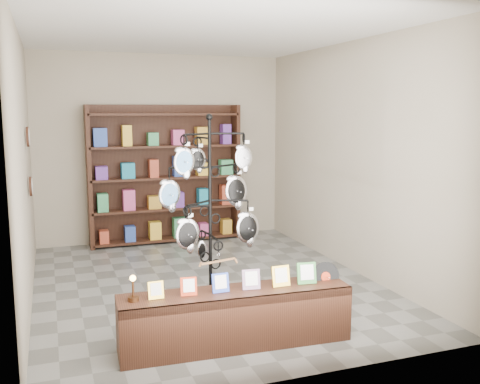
# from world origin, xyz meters

# --- Properties ---
(ground) EXTENTS (5.00, 5.00, 0.00)m
(ground) POSITION_xyz_m (0.00, 0.00, 0.00)
(ground) COLOR slate
(ground) RESTS_ON ground
(room_envelope) EXTENTS (5.00, 5.00, 5.00)m
(room_envelope) POSITION_xyz_m (0.00, 0.00, 1.85)
(room_envelope) COLOR #AA9E89
(room_envelope) RESTS_ON ground
(display_tree) EXTENTS (1.06, 1.00, 2.08)m
(display_tree) POSITION_xyz_m (-0.22, -0.96, 1.20)
(display_tree) COLOR black
(display_tree) RESTS_ON ground
(front_shelf) EXTENTS (2.12, 0.54, 0.74)m
(front_shelf) POSITION_xyz_m (-0.22, -1.76, 0.26)
(front_shelf) COLOR black
(front_shelf) RESTS_ON ground
(back_shelving) EXTENTS (2.42, 0.36, 2.20)m
(back_shelving) POSITION_xyz_m (0.00, 2.30, 1.03)
(back_shelving) COLOR black
(back_shelving) RESTS_ON ground
(wall_clocks) EXTENTS (0.03, 0.24, 0.84)m
(wall_clocks) POSITION_xyz_m (-1.97, 0.80, 1.50)
(wall_clocks) COLOR black
(wall_clocks) RESTS_ON ground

